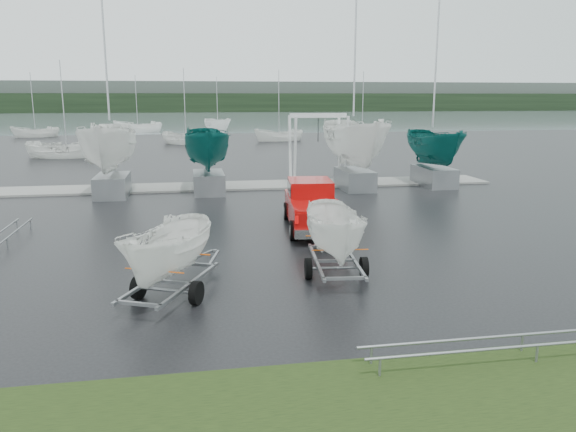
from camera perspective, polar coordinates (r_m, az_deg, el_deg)
The scene contains 22 objects.
ground_plane at distance 19.70m, azimuth -2.30°, elevation -2.89°, with size 120.00×120.00×0.00m, color black.
lake at distance 119.00m, azimuth -8.94°, elevation 9.48°, with size 300.00×300.00×0.00m, color gray.
grass_verge at distance 9.70m, azimuth 7.11°, elevation -19.60°, with size 40.00×40.00×0.00m, color black.
dock at distance 32.36m, azimuth -5.43°, elevation 3.07°, with size 30.00×3.00×0.12m, color gray.
treeline at distance 188.89m, azimuth -9.46°, elevation 11.29°, with size 300.00×8.00×6.00m, color black.
far_hill at distance 196.88m, azimuth -9.52°, elevation 11.89°, with size 300.00×6.00×10.00m, color #4C5651.
pickup_truck at distance 22.07m, azimuth 2.42°, elevation 1.24°, with size 2.44×5.57×1.80m.
trailer_hitched at distance 15.77m, azimuth 4.96°, elevation 2.61°, with size 1.83×3.70×4.60m.
trailer_parked at distance 14.19m, azimuth -12.21°, elevation 1.01°, with size 2.58×3.76×4.45m.
boat_hoist at distance 32.81m, azimuth 3.07°, elevation 7.84°, with size 3.30×2.18×4.12m.
keelboat_0 at distance 30.14m, azimuth -17.85°, elevation 10.01°, with size 2.70×3.20×10.87m.
keelboat_1 at distance 30.11m, azimuth -8.24°, elevation 9.47°, with size 2.39×3.20×7.44m.
keelboat_2 at distance 31.22m, azimuth 6.96°, elevation 10.91°, with size 2.82×3.20×11.00m.
keelboat_3 at distance 33.25m, azimuth 14.84°, elevation 8.82°, with size 2.18×3.20×10.34m.
mast_rack_2 at distance 12.37m, azimuth 23.37°, elevation -11.48°, with size 7.00×0.56×0.06m.
moored_boat_0 at distance 51.15m, azimuth -21.49°, elevation 5.54°, with size 2.77×2.71×11.36m.
moored_boat_1 at distance 61.87m, azimuth -10.31°, elevation 7.18°, with size 3.34×3.33×11.11m.
moored_boat_2 at distance 65.44m, azimuth -0.92°, elevation 7.63°, with size 2.64×2.60×10.98m.
moored_boat_3 at distance 69.58m, azimuth 7.51°, elevation 7.79°, with size 3.03×3.10×11.60m.
moored_boat_4 at distance 78.36m, azimuth -24.24°, elevation 7.31°, with size 2.78×2.75×10.88m.
moored_boat_5 at distance 89.48m, azimuth -7.14°, elevation 8.73°, with size 3.60×3.65×11.72m.
moored_boat_6 at distance 84.26m, azimuth -14.99°, elevation 8.22°, with size 2.69×2.62×11.43m.
Camera 1 is at (-2.54, -18.86, 5.08)m, focal length 35.00 mm.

